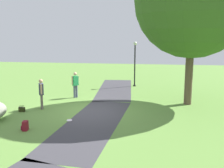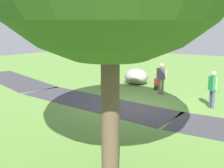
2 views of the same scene
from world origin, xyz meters
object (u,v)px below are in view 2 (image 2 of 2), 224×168
(frisbee_on_grass, at_px, (112,98))
(woman_with_handbag, at_px, (161,77))
(backpack_by_boulder, at_px, (157,82))
(handbag_on_grass, at_px, (156,87))
(lawn_boulder, at_px, (136,76))
(man_near_boulder, at_px, (213,87))
(spare_backpack_on_lawn, at_px, (104,85))

(frisbee_on_grass, bearing_deg, woman_with_handbag, -129.06)
(backpack_by_boulder, xyz_separation_m, frisbee_on_grass, (0.48, 4.12, -0.18))
(handbag_on_grass, height_order, backpack_by_boulder, backpack_by_boulder)
(handbag_on_grass, xyz_separation_m, backpack_by_boulder, (0.55, -1.23, 0.05))
(lawn_boulder, distance_m, handbag_on_grass, 1.95)
(woman_with_handbag, relative_size, backpack_by_boulder, 4.08)
(woman_with_handbag, xyz_separation_m, backpack_by_boulder, (1.20, -2.05, -0.75))
(lawn_boulder, relative_size, woman_with_handbag, 1.38)
(backpack_by_boulder, bearing_deg, lawn_boulder, 20.29)
(woman_with_handbag, height_order, handbag_on_grass, woman_with_handbag)
(handbag_on_grass, relative_size, backpack_by_boulder, 0.82)
(frisbee_on_grass, bearing_deg, man_near_boulder, -167.00)
(woman_with_handbag, bearing_deg, backpack_by_boulder, -59.66)
(lawn_boulder, xyz_separation_m, frisbee_on_grass, (-0.72, 3.68, -0.47))
(woman_with_handbag, bearing_deg, spare_backpack_on_lawn, 11.58)
(woman_with_handbag, bearing_deg, frisbee_on_grass, 50.94)
(backpack_by_boulder, distance_m, spare_backpack_on_lawn, 3.39)
(lawn_boulder, xyz_separation_m, backpack_by_boulder, (-1.20, -0.44, -0.29))
(lawn_boulder, bearing_deg, woman_with_handbag, 146.19)
(backpack_by_boulder, relative_size, frisbee_on_grass, 1.50)
(lawn_boulder, height_order, handbag_on_grass, lawn_boulder)
(lawn_boulder, bearing_deg, handbag_on_grass, 155.73)
(lawn_boulder, relative_size, backpack_by_boulder, 5.63)
(woman_with_handbag, distance_m, frisbee_on_grass, 2.82)
(frisbee_on_grass, bearing_deg, spare_backpack_on_lawn, -42.32)
(lawn_boulder, height_order, man_near_boulder, man_near_boulder)
(woman_with_handbag, distance_m, handbag_on_grass, 1.32)
(handbag_on_grass, relative_size, frisbee_on_grass, 1.23)
(lawn_boulder, relative_size, man_near_boulder, 1.38)
(lawn_boulder, distance_m, frisbee_on_grass, 3.78)
(lawn_boulder, bearing_deg, man_near_boulder, 153.47)
(handbag_on_grass, distance_m, spare_backpack_on_lawn, 2.97)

